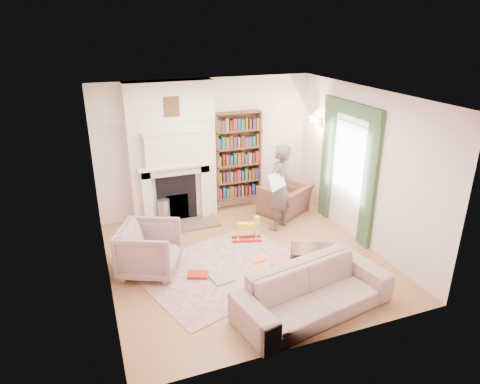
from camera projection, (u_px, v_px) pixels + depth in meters
name	position (u px, v px, depth m)	size (l,w,h in m)	color
floor	(245.00, 258.00, 7.41)	(4.50, 4.50, 0.00)	#8F5E39
ceiling	(246.00, 95.00, 6.36)	(4.50, 4.50, 0.00)	white
wall_back	(206.00, 147.00, 8.84)	(4.50, 4.50, 0.00)	silver
wall_front	(316.00, 247.00, 4.93)	(4.50, 4.50, 0.00)	silver
wall_left	(100.00, 202.00, 6.15)	(4.50, 4.50, 0.00)	silver
wall_right	(363.00, 167.00, 7.62)	(4.50, 4.50, 0.00)	silver
fireplace	(172.00, 154.00, 8.43)	(1.70, 0.58, 2.80)	silver
bookcase	(238.00, 156.00, 9.02)	(1.00, 0.24, 1.85)	brown
window	(350.00, 159.00, 7.94)	(0.02, 0.90, 1.30)	silver
curtain_left	(370.00, 184.00, 7.42)	(0.07, 0.32, 2.40)	#324C31
curtain_right	(327.00, 161.00, 8.63)	(0.07, 0.32, 2.40)	#324C31
pelmet	(352.00, 109.00, 7.58)	(0.09, 1.70, 0.24)	#324C31
wall_sconce	(312.00, 123.00, 8.66)	(0.20, 0.24, 0.24)	gold
rug	(224.00, 269.00, 7.08)	(2.60, 2.00, 0.01)	beige
armchair_reading	(285.00, 199.00, 9.06)	(0.97, 0.85, 0.63)	#542D2C
armchair_left	(149.00, 249.00, 6.87)	(0.88, 0.91, 0.83)	#A29486
sofa	(314.00, 292.00, 5.94)	(2.27, 0.89, 0.66)	#ACA18E
man_reading	(279.00, 188.00, 8.19)	(0.63, 0.41, 1.72)	#554644
newspaper	(277.00, 181.00, 7.88)	(0.44, 0.02, 0.31)	white
coffee_table	(313.00, 261.00, 6.90)	(0.70, 0.45, 0.45)	black
paraffin_heater	(164.00, 212.00, 8.54)	(0.24, 0.24, 0.55)	#A7AAAF
rocking_horse	(247.00, 229.00, 7.92)	(0.55, 0.22, 0.49)	yellow
board_game	(222.00, 278.00, 6.79)	(0.32, 0.32, 0.03)	gold
game_box_lid	(198.00, 275.00, 6.86)	(0.32, 0.22, 0.05)	#A62112
comic_annuals	(265.00, 264.00, 7.19)	(0.67, 0.60, 0.02)	red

